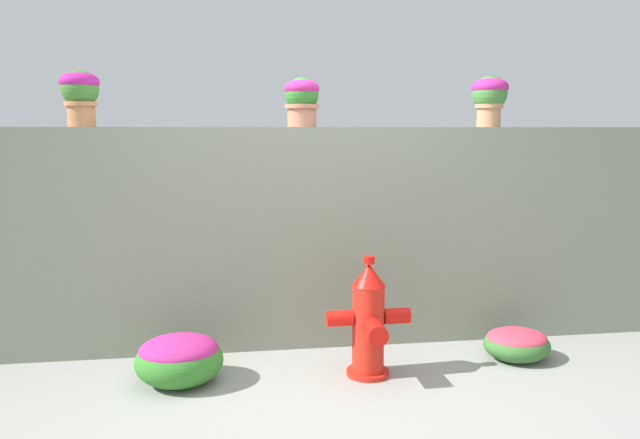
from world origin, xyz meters
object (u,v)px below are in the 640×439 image
potted_plant_1 (80,92)px  potted_plant_3 (490,95)px  flower_bush_left (179,358)px  flower_bush_right (517,343)px  potted_plant_2 (302,98)px  fire_hydrant (369,322)px

potted_plant_1 → potted_plant_3: (2.99, -0.02, -0.00)m
flower_bush_left → potted_plant_1: bearing=133.8°
flower_bush_right → potted_plant_1: bearing=168.2°
potted_plant_2 → fire_hydrant: potted_plant_2 is taller
flower_bush_left → fire_hydrant: bearing=-2.7°
potted_plant_2 → flower_bush_right: bearing=-22.4°
fire_hydrant → flower_bush_left: fire_hydrant is taller
potted_plant_1 → flower_bush_right: potted_plant_1 is taller
potted_plant_3 → flower_bush_left: size_ratio=0.69×
flower_bush_left → flower_bush_right: 2.32m
potted_plant_2 → flower_bush_right: potted_plant_2 is taller
potted_plant_3 → flower_bush_right: size_ratio=0.83×
fire_hydrant → flower_bush_left: bearing=177.3°
fire_hydrant → potted_plant_2: bearing=115.4°
potted_plant_3 → fire_hydrant: (-1.09, -0.74, -1.50)m
potted_plant_3 → flower_bush_left: potted_plant_3 is taller
potted_plant_3 → fire_hydrant: bearing=-145.7°
potted_plant_1 → fire_hydrant: size_ratio=0.49×
potted_plant_2 → fire_hydrant: size_ratio=0.44×
potted_plant_3 → flower_bush_left: (-2.31, -0.69, -1.69)m
potted_plant_1 → flower_bush_left: (0.68, -0.71, -1.70)m
fire_hydrant → flower_bush_right: 1.14m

